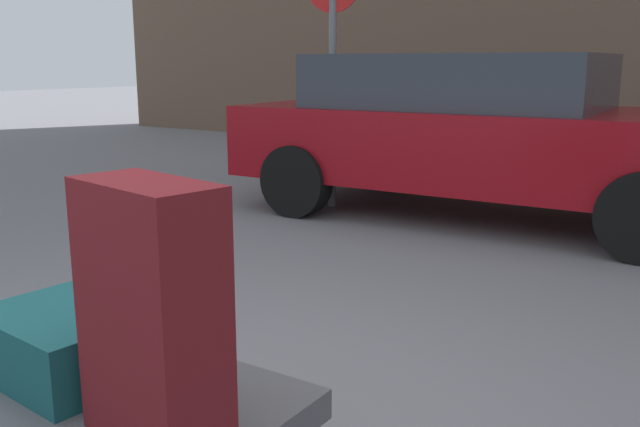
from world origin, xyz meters
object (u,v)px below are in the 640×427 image
object	(u,v)px
luggage_cart	(112,411)
suitcase_teal_rear_right	(74,340)
suitcase_maroon_front_left	(152,315)
no_parking_sign	(333,55)
parked_car	(478,131)

from	to	relation	value
luggage_cart	suitcase_teal_rear_right	bearing A→B (deg)	171.63
suitcase_maroon_front_left	suitcase_teal_rear_right	bearing A→B (deg)	174.87
luggage_cart	suitcase_maroon_front_left	bearing A→B (deg)	-19.46
suitcase_maroon_front_left	no_parking_sign	bearing A→B (deg)	127.19
suitcase_maroon_front_left	no_parking_sign	distance (m)	4.86
luggage_cart	suitcase_maroon_front_left	size ratio (longest dim) A/B	1.62
luggage_cart	suitcase_teal_rear_right	distance (m)	0.27
parked_car	luggage_cart	bearing A→B (deg)	-83.23
luggage_cart	suitcase_teal_rear_right	xyz separation A→B (m)	(-0.20, 0.03, 0.18)
parked_car	no_parking_sign	bearing A→B (deg)	-164.32
no_parking_sign	suitcase_maroon_front_left	bearing A→B (deg)	-63.17
luggage_cart	parked_car	world-z (taller)	parked_car
suitcase_teal_rear_right	suitcase_maroon_front_left	xyz separation A→B (m)	(0.55, -0.15, 0.25)
parked_car	no_parking_sign	xyz separation A→B (m)	(-1.29, -0.36, 0.66)
suitcase_teal_rear_right	suitcase_maroon_front_left	distance (m)	0.62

